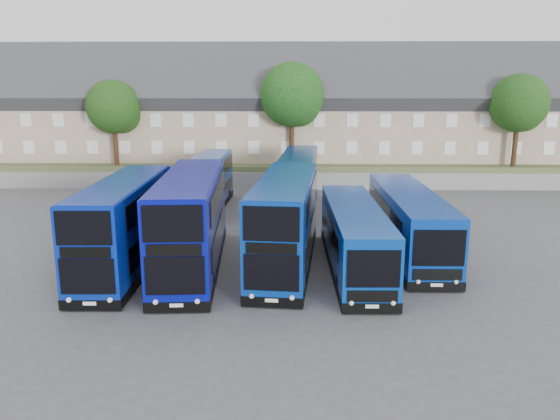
{
  "coord_description": "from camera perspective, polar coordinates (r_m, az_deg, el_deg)",
  "views": [
    {
      "loc": [
        1.92,
        -24.28,
        9.23
      ],
      "look_at": [
        1.32,
        6.09,
        2.2
      ],
      "focal_mm": 35.0,
      "sensor_mm": 36.0,
      "label": 1
    }
  ],
  "objects": [
    {
      "name": "dd_front_left",
      "position": [
        28.65,
        -15.92,
        -1.69
      ],
      "size": [
        2.78,
        11.32,
        4.48
      ],
      "rotation": [
        0.0,
        0.0,
        0.02
      ],
      "color": "#08249B",
      "rests_on": "ground"
    },
    {
      "name": "tree_mid",
      "position": [
        49.89,
        1.43,
        11.69
      ],
      "size": [
        5.76,
        5.76,
        9.18
      ],
      "color": "#382314",
      "rests_on": "earth_bank"
    },
    {
      "name": "ground",
      "position": [
        26.05,
        -3.19,
        -7.75
      ],
      "size": [
        120.0,
        120.0,
        0.0
      ],
      "primitive_type": "plane",
      "color": "#4B4B50",
      "rests_on": "ground"
    },
    {
      "name": "tree_west",
      "position": [
        51.88,
        -16.83,
        10.08
      ],
      "size": [
        4.8,
        4.8,
        7.65
      ],
      "color": "#382314",
      "rests_on": "earth_bank"
    },
    {
      "name": "coach_east_b",
      "position": [
        31.2,
        13.27,
        -1.32
      ],
      "size": [
        2.71,
        12.6,
        3.44
      ],
      "rotation": [
        0.0,
        0.0,
        0.01
      ],
      "color": "#0835A2",
      "rests_on": "ground"
    },
    {
      "name": "dd_rear_left",
      "position": [
        41.33,
        -7.48,
        2.75
      ],
      "size": [
        2.63,
        9.99,
        3.94
      ],
      "rotation": [
        0.0,
        0.0,
        -0.04
      ],
      "color": "#083DA2",
      "rests_on": "ground"
    },
    {
      "name": "tree_east",
      "position": [
        53.39,
        23.78,
        9.98
      ],
      "size": [
        5.12,
        5.12,
        8.16
      ],
      "color": "#382314",
      "rests_on": "earth_bank"
    },
    {
      "name": "tree_far",
      "position": [
        62.2,
        26.54,
        10.31
      ],
      "size": [
        5.44,
        5.44,
        8.67
      ],
      "color": "#382314",
      "rests_on": "earth_bank"
    },
    {
      "name": "dd_front_right",
      "position": [
        27.96,
        0.55,
        -1.41
      ],
      "size": [
        3.67,
        11.73,
        4.59
      ],
      "rotation": [
        0.0,
        0.0,
        -0.09
      ],
      "color": "#08339B",
      "rests_on": "ground"
    },
    {
      "name": "dd_rear_right",
      "position": [
        40.67,
        1.95,
        2.89
      ],
      "size": [
        3.28,
        10.79,
        4.23
      ],
      "rotation": [
        0.0,
        0.0,
        -0.08
      ],
      "color": "navy",
      "rests_on": "ground"
    },
    {
      "name": "retaining_wall",
      "position": [
        49.06,
        -1.12,
        3.08
      ],
      "size": [
        70.0,
        0.4,
        1.5
      ],
      "primitive_type": "cube",
      "color": "slate",
      "rests_on": "ground"
    },
    {
      "name": "terrace_row",
      "position": [
        54.35,
        2.32,
        10.25
      ],
      "size": [
        60.0,
        10.4,
        11.2
      ],
      "color": "tan",
      "rests_on": "earth_bank"
    },
    {
      "name": "dd_front_mid",
      "position": [
        28.04,
        -9.25,
        -1.36
      ],
      "size": [
        3.5,
        12.14,
        4.77
      ],
      "rotation": [
        0.0,
        0.0,
        0.06
      ],
      "color": "#080D94",
      "rests_on": "ground"
    },
    {
      "name": "coach_east_a",
      "position": [
        27.95,
        7.77,
        -2.97
      ],
      "size": [
        2.68,
        11.88,
        3.23
      ],
      "rotation": [
        0.0,
        0.0,
        0.02
      ],
      "color": "#083B9F",
      "rests_on": "ground"
    },
    {
      "name": "earth_bank",
      "position": [
        58.89,
        -0.74,
        5.0
      ],
      "size": [
        80.0,
        20.0,
        2.0
      ],
      "primitive_type": "cube",
      "color": "#4B5932",
      "rests_on": "ground"
    }
  ]
}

